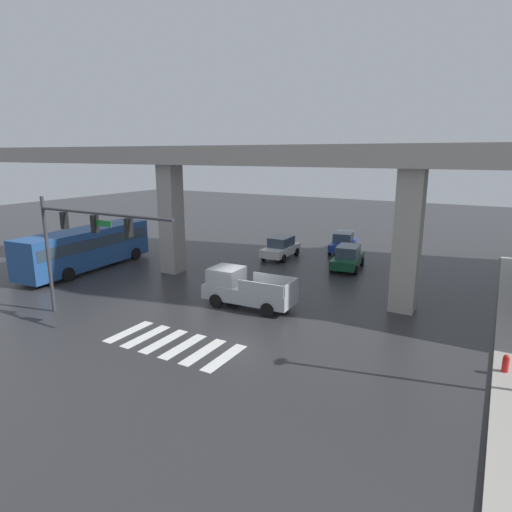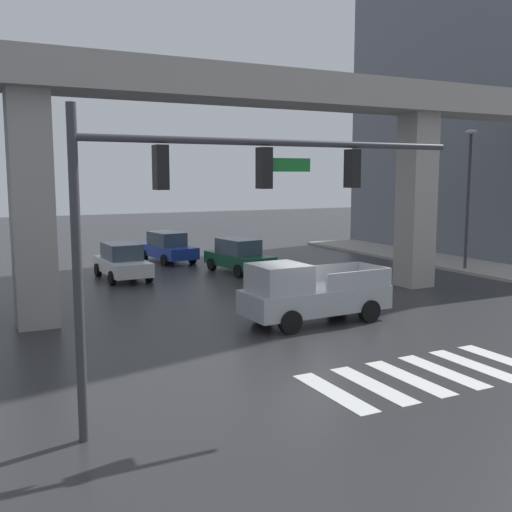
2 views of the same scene
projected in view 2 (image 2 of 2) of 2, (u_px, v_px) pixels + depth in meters
The scene contains 10 objects.
ground_plane at pixel (303, 323), 20.11m from camera, with size 120.00×120.00×0.00m, color #2D2D30.
crosswalk_stripes at pixel (426, 375), 14.88m from camera, with size 6.05×2.80×0.01m.
elevated_overpass at pixel (254, 103), 22.31m from camera, with size 57.21×2.45×8.80m.
office_building at pixel (496, 3), 39.34m from camera, with size 11.89×14.93×32.39m, color slate.
pickup_truck at pixel (308, 294), 20.02m from camera, with size 5.17×2.23×2.08m.
sedan_blue at pixel (167, 247), 34.29m from camera, with size 2.42×4.51×1.72m.
sedan_dark_green at pixel (239, 256), 30.60m from camera, with size 2.35×4.48×1.72m.
sedan_white at pixel (122, 261), 28.60m from camera, with size 2.05×4.34×1.72m.
traffic_signal_mast at pixel (213, 194), 11.78m from camera, with size 8.69×0.32×6.20m.
street_lamp_mid_block at pixel (469, 183), 30.53m from camera, with size 0.44×0.70×7.24m.
Camera 2 is at (-10.25, -16.81, 4.93)m, focal length 41.94 mm.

